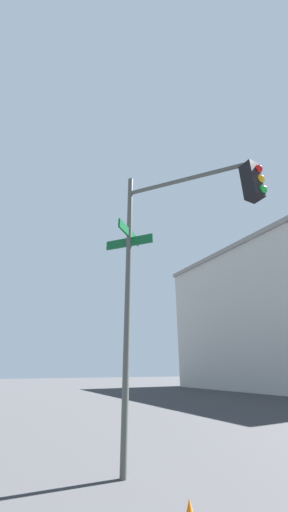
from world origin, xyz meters
The scene contains 1 object.
traffic_signal_near centered at (-5.87, -6.06, 4.11)m, with size 2.67×2.27×5.83m.
Camera 1 is at (-2.08, -8.99, 1.58)m, focal length 18.57 mm.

